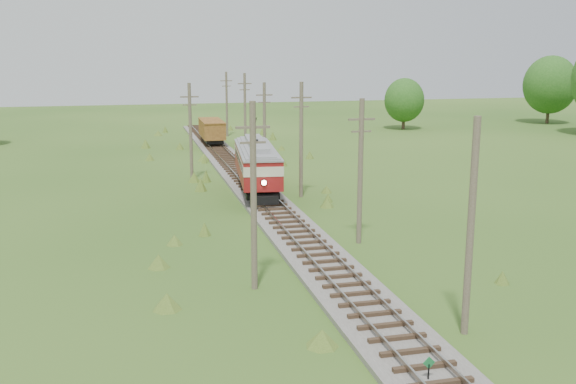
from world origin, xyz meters
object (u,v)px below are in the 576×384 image
object	(u,v)px
switch_marker	(429,369)
gravel_pile	(261,155)
gondola	(212,130)
streetcar	(257,162)

from	to	relation	value
switch_marker	gravel_pile	xyz separation A→B (m)	(3.94, 47.83, -0.06)
gondola	gravel_pile	bearing A→B (deg)	-71.73
switch_marker	streetcar	world-z (taller)	streetcar
streetcar	gravel_pile	distance (m)	17.10
streetcar	switch_marker	bearing A→B (deg)	-84.06
switch_marker	streetcar	bearing A→B (deg)	89.63
streetcar	gondola	world-z (taller)	streetcar
switch_marker	gondola	size ratio (longest dim) A/B	0.14
streetcar	gravel_pile	xyz separation A→B (m)	(3.74, 16.56, -2.07)
gondola	streetcar	bearing A→B (deg)	-89.19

